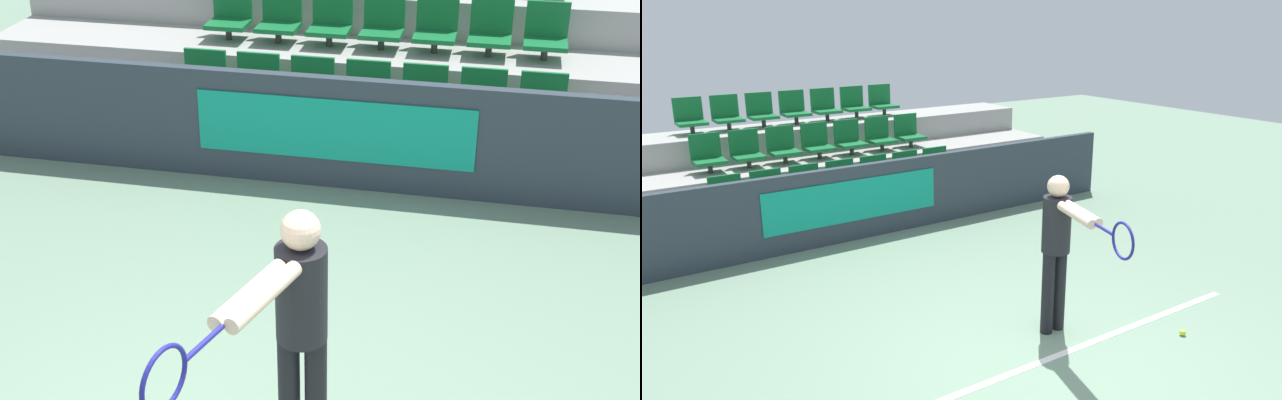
% 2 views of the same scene
% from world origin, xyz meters
% --- Properties ---
extents(ground_plane, '(30.00, 30.00, 0.00)m').
position_xyz_m(ground_plane, '(0.00, 0.00, 0.00)').
color(ground_plane, gray).
extents(court_baseline, '(5.27, 0.08, 0.01)m').
position_xyz_m(court_baseline, '(0.00, 0.08, 0.00)').
color(court_baseline, white).
rests_on(court_baseline, ground).
extents(barrier_wall, '(9.29, 0.14, 1.11)m').
position_xyz_m(barrier_wall, '(-0.00, 4.24, 0.56)').
color(barrier_wall, '#2D3842').
rests_on(barrier_wall, ground).
extents(bleacher_tier_front, '(8.89, 1.02, 0.44)m').
position_xyz_m(bleacher_tier_front, '(0.00, 4.83, 0.22)').
color(bleacher_tier_front, '#9E9E99').
rests_on(bleacher_tier_front, ground).
extents(bleacher_tier_middle, '(8.89, 1.02, 0.88)m').
position_xyz_m(bleacher_tier_middle, '(0.00, 5.84, 0.44)').
color(bleacher_tier_middle, '#9E9E99').
rests_on(bleacher_tier_middle, ground).
extents(bleacher_tier_back, '(8.89, 1.02, 1.33)m').
position_xyz_m(bleacher_tier_back, '(0.00, 6.86, 0.66)').
color(bleacher_tier_back, '#9E9E99').
rests_on(bleacher_tier_back, ground).
extents(stadium_chair_0, '(0.45, 0.43, 0.58)m').
position_xyz_m(stadium_chair_0, '(-1.74, 4.95, 0.70)').
color(stadium_chair_0, '#333333').
rests_on(stadium_chair_0, bleacher_tier_front).
extents(stadium_chair_1, '(0.45, 0.43, 0.58)m').
position_xyz_m(stadium_chair_1, '(-1.16, 4.95, 0.70)').
color(stadium_chair_1, '#333333').
rests_on(stadium_chair_1, bleacher_tier_front).
extents(stadium_chair_2, '(0.45, 0.43, 0.58)m').
position_xyz_m(stadium_chair_2, '(-0.58, 4.95, 0.70)').
color(stadium_chair_2, '#333333').
rests_on(stadium_chair_2, bleacher_tier_front).
extents(stadium_chair_3, '(0.45, 0.43, 0.58)m').
position_xyz_m(stadium_chair_3, '(0.00, 4.95, 0.70)').
color(stadium_chair_3, '#333333').
rests_on(stadium_chair_3, bleacher_tier_front).
extents(stadium_chair_4, '(0.45, 0.43, 0.58)m').
position_xyz_m(stadium_chair_4, '(0.58, 4.95, 0.70)').
color(stadium_chair_4, '#333333').
rests_on(stadium_chair_4, bleacher_tier_front).
extents(stadium_chair_5, '(0.45, 0.43, 0.58)m').
position_xyz_m(stadium_chair_5, '(1.16, 4.95, 0.70)').
color(stadium_chair_5, '#333333').
rests_on(stadium_chair_5, bleacher_tier_front).
extents(stadium_chair_6, '(0.45, 0.43, 0.58)m').
position_xyz_m(stadium_chair_6, '(1.74, 4.95, 0.70)').
color(stadium_chair_6, '#333333').
rests_on(stadium_chair_6, bleacher_tier_front).
extents(stadium_chair_7, '(0.45, 0.43, 0.58)m').
position_xyz_m(stadium_chair_7, '(-1.74, 5.97, 1.14)').
color(stadium_chair_7, '#333333').
rests_on(stadium_chair_7, bleacher_tier_middle).
extents(stadium_chair_8, '(0.45, 0.43, 0.58)m').
position_xyz_m(stadium_chair_8, '(-1.16, 5.97, 1.14)').
color(stadium_chair_8, '#333333').
rests_on(stadium_chair_8, bleacher_tier_middle).
extents(stadium_chair_9, '(0.45, 0.43, 0.58)m').
position_xyz_m(stadium_chair_9, '(-0.58, 5.97, 1.14)').
color(stadium_chair_9, '#333333').
rests_on(stadium_chair_9, bleacher_tier_middle).
extents(stadium_chair_10, '(0.45, 0.43, 0.58)m').
position_xyz_m(stadium_chair_10, '(0.00, 5.97, 1.14)').
color(stadium_chair_10, '#333333').
rests_on(stadium_chair_10, bleacher_tier_middle).
extents(stadium_chair_11, '(0.45, 0.43, 0.58)m').
position_xyz_m(stadium_chair_11, '(0.58, 5.97, 1.14)').
color(stadium_chair_11, '#333333').
rests_on(stadium_chair_11, bleacher_tier_middle).
extents(stadium_chair_12, '(0.45, 0.43, 0.58)m').
position_xyz_m(stadium_chair_12, '(1.16, 5.97, 1.14)').
color(stadium_chair_12, '#333333').
rests_on(stadium_chair_12, bleacher_tier_middle).
extents(stadium_chair_13, '(0.45, 0.43, 0.58)m').
position_xyz_m(stadium_chair_13, '(1.74, 5.97, 1.14)').
color(stadium_chair_13, '#333333').
rests_on(stadium_chair_13, bleacher_tier_middle).
extents(stadium_chair_14, '(0.45, 0.43, 0.58)m').
position_xyz_m(stadium_chair_14, '(-1.74, 6.99, 1.59)').
color(stadium_chair_14, '#333333').
rests_on(stadium_chair_14, bleacher_tier_back).
extents(stadium_chair_15, '(0.45, 0.43, 0.58)m').
position_xyz_m(stadium_chair_15, '(-1.16, 6.99, 1.59)').
color(stadium_chair_15, '#333333').
rests_on(stadium_chair_15, bleacher_tier_back).
extents(stadium_chair_16, '(0.45, 0.43, 0.58)m').
position_xyz_m(stadium_chair_16, '(-0.58, 6.99, 1.59)').
color(stadium_chair_16, '#333333').
rests_on(stadium_chair_16, bleacher_tier_back).
extents(stadium_chair_17, '(0.45, 0.43, 0.58)m').
position_xyz_m(stadium_chair_17, '(0.00, 6.99, 1.59)').
color(stadium_chair_17, '#333333').
rests_on(stadium_chair_17, bleacher_tier_back).
extents(stadium_chair_18, '(0.45, 0.43, 0.58)m').
position_xyz_m(stadium_chair_18, '(0.58, 6.99, 1.59)').
color(stadium_chair_18, '#333333').
rests_on(stadium_chair_18, bleacher_tier_back).
extents(stadium_chair_19, '(0.45, 0.43, 0.58)m').
position_xyz_m(stadium_chair_19, '(1.16, 6.99, 1.59)').
color(stadium_chair_19, '#333333').
rests_on(stadium_chair_19, bleacher_tier_back).
extents(stadium_chair_20, '(0.45, 0.43, 0.58)m').
position_xyz_m(stadium_chair_20, '(1.74, 6.99, 1.59)').
color(stadium_chair_20, '#333333').
rests_on(stadium_chair_20, bleacher_tier_back).
extents(tennis_player, '(0.53, 1.45, 1.69)m').
position_xyz_m(tennis_player, '(0.37, 0.43, 1.03)').
color(tennis_player, black).
rests_on(tennis_player, ground).
extents(tennis_ball, '(0.07, 0.07, 0.07)m').
position_xyz_m(tennis_ball, '(1.44, -0.35, 0.03)').
color(tennis_ball, '#CCDB33').
rests_on(tennis_ball, ground).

